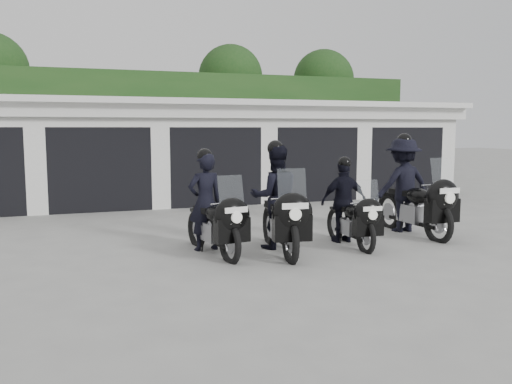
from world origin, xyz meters
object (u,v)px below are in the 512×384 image
object	(u,v)px
police_bike_b	(278,203)
police_bike_c	(348,206)
police_bike_d	(408,190)
police_bike_a	(212,211)

from	to	relation	value
police_bike_b	police_bike_c	xyz separation A→B (m)	(1.45, 0.08, -0.13)
police_bike_b	police_bike_d	distance (m)	3.23
police_bike_d	police_bike_a	bearing A→B (deg)	-175.52
police_bike_b	police_bike_d	xyz separation A→B (m)	(3.16, 0.63, 0.06)
police_bike_b	police_bike_d	size ratio (longest dim) A/B	0.94
police_bike_a	police_bike_b	size ratio (longest dim) A/B	0.93
police_bike_a	police_bike_c	world-z (taller)	police_bike_a
police_bike_a	police_bike_d	world-z (taller)	police_bike_d
police_bike_a	police_bike_b	bearing A→B (deg)	-16.71
police_bike_b	police_bike_d	bearing A→B (deg)	19.14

